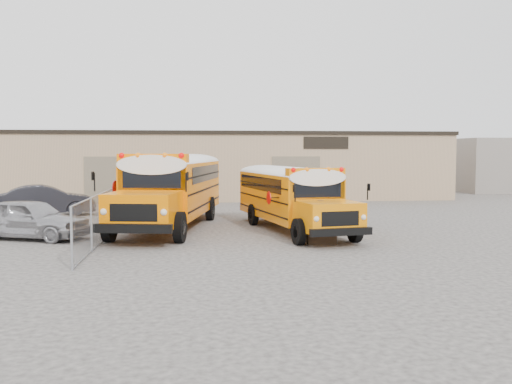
{
  "coord_description": "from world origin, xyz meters",
  "views": [
    {
      "loc": [
        -2.6,
        -21.99,
        3.27
      ],
      "look_at": [
        -0.06,
        1.81,
        1.6
      ],
      "focal_mm": 40.0,
      "sensor_mm": 36.0,
      "label": 1
    }
  ],
  "objects": [
    {
      "name": "chainlink_fence",
      "position": [
        -6.0,
        3.0,
        0.9
      ],
      "size": [
        0.07,
        18.07,
        1.81
      ],
      "color": "#94979C",
      "rests_on": "ground"
    },
    {
      "name": "tarp_bundle",
      "position": [
        1.88,
        -1.93,
        0.79
      ],
      "size": [
        1.13,
        1.13,
        1.54
      ],
      "color": "black",
      "rests_on": "ground"
    },
    {
      "name": "car_dark",
      "position": [
        -10.25,
        8.16,
        0.8
      ],
      "size": [
        5.11,
        2.94,
        1.59
      ],
      "primitive_type": "imported",
      "rotation": [
        0.0,
        0.0,
        1.85
      ],
      "color": "black",
      "rests_on": "ground"
    },
    {
      "name": "distant_building_right",
      "position": [
        24.0,
        24.0,
        2.2
      ],
      "size": [
        10.0,
        8.0,
        4.4
      ],
      "primitive_type": "cube",
      "color": "gray",
      "rests_on": "ground"
    },
    {
      "name": "school_bus_right",
      "position": [
        0.39,
        7.19,
        1.57
      ],
      "size": [
        3.86,
        9.55,
        2.72
      ],
      "color": "orange",
      "rests_on": "ground"
    },
    {
      "name": "car_silver",
      "position": [
        -8.81,
        0.14,
        0.77
      ],
      "size": [
        4.87,
        3.32,
        1.54
      ],
      "primitive_type": "imported",
      "rotation": [
        0.0,
        0.0,
        1.2
      ],
      "color": "#A5A5A9",
      "rests_on": "ground"
    },
    {
      "name": "ground",
      "position": [
        0.0,
        0.0,
        0.0
      ],
      "size": [
        120.0,
        120.0,
        0.0
      ],
      "primitive_type": "plane",
      "color": "#363331",
      "rests_on": "ground"
    },
    {
      "name": "warehouse",
      "position": [
        -0.0,
        19.99,
        2.37
      ],
      "size": [
        30.2,
        10.2,
        4.67
      ],
      "color": "tan",
      "rests_on": "ground"
    },
    {
      "name": "school_bus_left",
      "position": [
        -2.37,
        10.0,
        1.89
      ],
      "size": [
        4.69,
        11.44,
        3.26
      ],
      "color": "#FF7900",
      "rests_on": "ground"
    }
  ]
}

